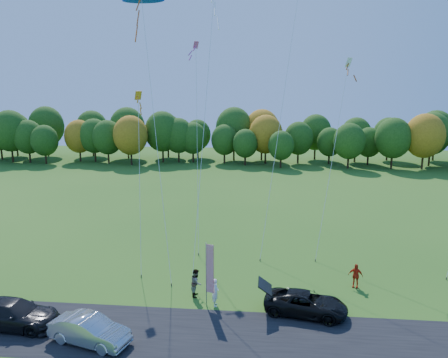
# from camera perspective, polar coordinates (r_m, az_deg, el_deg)

# --- Properties ---
(ground) EXTENTS (160.00, 160.00, 0.00)m
(ground) POSITION_cam_1_polar(r_m,az_deg,el_deg) (29.46, -1.22, -15.83)
(ground) COLOR #295B18
(asphalt_strip) EXTENTS (90.00, 6.00, 0.01)m
(asphalt_strip) POSITION_cam_1_polar(r_m,az_deg,el_deg) (25.99, -2.35, -19.81)
(asphalt_strip) COLOR black
(asphalt_strip) RESTS_ON ground
(tree_line) EXTENTS (116.00, 12.00, 10.00)m
(tree_line) POSITION_cam_1_polar(r_m,az_deg,el_deg) (82.19, 3.43, 1.88)
(tree_line) COLOR #1E4711
(tree_line) RESTS_ON ground
(black_suv) EXTENTS (5.41, 3.29, 1.40)m
(black_suv) POSITION_cam_1_polar(r_m,az_deg,el_deg) (28.27, 10.64, -15.67)
(black_suv) COLOR black
(black_suv) RESTS_ON ground
(silver_sedan) EXTENTS (4.83, 2.78, 1.51)m
(silver_sedan) POSITION_cam_1_polar(r_m,az_deg,el_deg) (26.06, -17.14, -18.36)
(silver_sedan) COLOR #B8B8BD
(silver_sedan) RESTS_ON ground
(dark_truck_a) EXTENTS (5.57, 2.51, 1.58)m
(dark_truck_a) POSITION_cam_1_polar(r_m,az_deg,el_deg) (29.20, -25.85, -15.56)
(dark_truck_a) COLOR black
(dark_truck_a) RESTS_ON ground
(person_tailgate_a) EXTENTS (0.47, 0.69, 1.82)m
(person_tailgate_a) POSITION_cam_1_polar(r_m,az_deg,el_deg) (28.70, -1.14, -14.57)
(person_tailgate_a) COLOR white
(person_tailgate_a) RESTS_ON ground
(person_tailgate_b) EXTENTS (0.71, 0.91, 1.87)m
(person_tailgate_b) POSITION_cam_1_polar(r_m,az_deg,el_deg) (29.99, -3.63, -13.35)
(person_tailgate_b) COLOR gray
(person_tailgate_b) RESTS_ON ground
(person_east) EXTENTS (1.08, 0.70, 1.72)m
(person_east) POSITION_cam_1_polar(r_m,az_deg,el_deg) (32.47, 16.81, -11.99)
(person_east) COLOR red
(person_east) RESTS_ON ground
(feather_flag) EXTENTS (0.53, 0.24, 4.25)m
(feather_flag) POSITION_cam_1_polar(r_m,az_deg,el_deg) (27.93, -1.95, -11.53)
(feather_flag) COLOR #999999
(feather_flag) RESTS_ON ground
(kite_delta_blue) EXTENTS (5.78, 10.16, 23.14)m
(kite_delta_blue) POSITION_cam_1_polar(r_m,az_deg,el_deg) (33.88, -9.09, 7.24)
(kite_delta_blue) COLOR #4C3F33
(kite_delta_blue) RESTS_ON ground
(kite_parafoil_orange) EXTENTS (5.65, 12.56, 26.71)m
(kite_parafoil_orange) POSITION_cam_1_polar(r_m,az_deg,el_deg) (39.39, 7.82, 10.79)
(kite_parafoil_orange) COLOR #4C3F33
(kite_parafoil_orange) RESTS_ON ground
(kite_delta_red) EXTENTS (2.34, 10.44, 22.90)m
(kite_delta_red) POSITION_cam_1_polar(r_m,az_deg,el_deg) (33.33, -2.47, 9.22)
(kite_delta_red) COLOR #4C3F33
(kite_delta_red) RESTS_ON ground
(kite_diamond_yellow) EXTENTS (1.80, 5.47, 13.86)m
(kite_diamond_yellow) POSITION_cam_1_polar(r_m,az_deg,el_deg) (33.95, -10.97, -0.18)
(kite_diamond_yellow) COLOR #4C3F33
(kite_diamond_yellow) RESTS_ON ground
(kite_diamond_white) EXTENTS (3.64, 7.28, 16.82)m
(kite_diamond_white) POSITION_cam_1_polar(r_m,az_deg,el_deg) (37.86, 14.03, 2.90)
(kite_diamond_white) COLOR #4C3F33
(kite_diamond_white) RESTS_ON ground
(kite_diamond_pink) EXTENTS (1.72, 7.45, 18.30)m
(kite_diamond_pink) POSITION_cam_1_polar(r_m,az_deg,el_deg) (38.39, -3.53, 4.66)
(kite_diamond_pink) COLOR #4C3F33
(kite_diamond_pink) RESTS_ON ground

